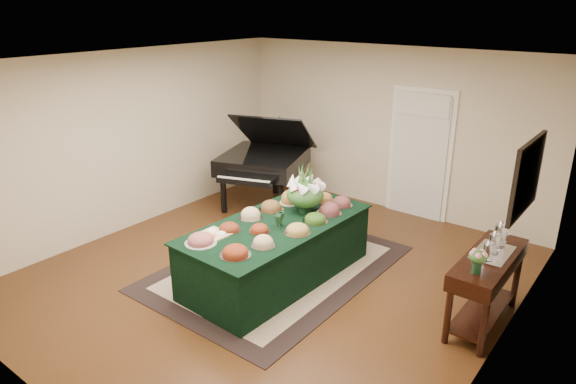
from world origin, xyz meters
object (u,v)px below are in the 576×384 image
Objects in this scene: mahogany_sideboard at (488,272)px; buffet_table at (277,250)px; floral_centerpiece at (305,190)px; grand_piano at (263,161)px.

buffet_table is at bearing -166.27° from mahogany_sideboard.
floral_centerpiece reaches higher than mahogany_sideboard.
grand_piano is at bearing 144.23° from floral_centerpiece.
buffet_table is 2.56m from grand_piano.
grand_piano is (-1.76, 1.82, 0.42)m from buffet_table.
floral_centerpiece is at bearing -178.08° from mahogany_sideboard.
mahogany_sideboard is (2.35, 0.08, -0.42)m from floral_centerpiece.
grand_piano is at bearing 134.07° from buffet_table.
floral_centerpiece is 2.26m from grand_piano.
floral_centerpiece is 0.37× the size of mahogany_sideboard.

